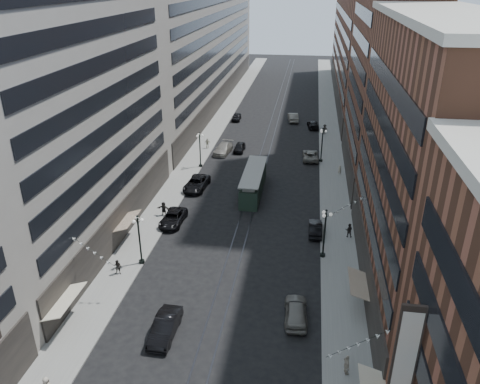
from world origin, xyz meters
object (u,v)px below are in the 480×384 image
Objects in this scene: pedestrian_2 at (118,267)px; pedestrian_5 at (164,209)px; car_5 at (165,327)px; pedestrian_9 at (325,129)px; car_12 at (313,124)px; lamppost_sw_mid at (200,148)px; car_2 at (173,218)px; car_11 at (310,155)px; car_4 at (296,311)px; pedestrian_8 at (340,170)px; car_13 at (239,147)px; car_extra_0 at (296,310)px; streetcar at (253,183)px; car_14 at (293,117)px; car_7 at (197,183)px; car_8 at (223,149)px; pedestrian_6 at (207,143)px; pedestrian_4 at (347,365)px; pedestrian_7 at (349,230)px; lamppost_se_mid at (322,144)px; car_10 at (315,228)px; car_9 at (237,117)px; lamppost_se_far at (325,232)px; lamppost_sw_far at (139,238)px.

pedestrian_5 is (0.76, 12.77, 0.10)m from pedestrian_2.
pedestrian_9 reaches higher than car_5.
lamppost_sw_mid is at bearing 47.68° from car_12.
car_2 is 1.00× the size of car_11.
pedestrian_8 reaches higher than car_4.
car_extra_0 reaches higher than car_13.
streetcar is 26.09m from car_4.
car_7 is at bearing 64.13° from car_14.
pedestrian_2 is 0.85× the size of pedestrian_9.
pedestrian_5 is 0.41× the size of car_extra_0.
car_8 reaches higher than car_extra_0.
car_7 is 3.14× the size of pedestrian_9.
pedestrian_2 is 37.77m from pedestrian_6.
car_14 is at bearing 68.70° from car_13.
car_2 is at bearing 84.87° from pedestrian_6.
pedestrian_2 is at bearing -100.13° from car_2.
pedestrian_4 is 1.01× the size of pedestrian_7.
lamppost_se_mid is 23.16m from car_10.
pedestrian_4 is 0.29× the size of car_7.
car_5 is at bearing 89.35° from pedestrian_6.
pedestrian_6 is 34.84m from pedestrian_7.
car_12 is (15.48, -2.92, -0.01)m from car_9.
streetcar is 32.40m from car_12.
car_5 is 39.79m from pedestrian_8.
car_2 is at bearing 42.51° from pedestrian_8.
car_8 is 1.26× the size of car_extra_0.
car_extra_0 is at bearing -73.40° from car_13.
lamppost_se_far reaches higher than pedestrian_2.
lamppost_se_mid is 43.99m from pedestrian_4.
pedestrian_9 is (9.96, 27.27, -0.41)m from streetcar.
car_4 is at bearing 87.96° from car_extra_0.
car_12 is at bearing -79.17° from pedestrian_8.
lamppost_sw_far is at bearing -90.00° from lamppost_sw_mid.
pedestrian_7 is at bearing 21.65° from pedestrian_2.
pedestrian_2 is 52.78m from pedestrian_9.
car_8 is 19.62m from car_9.
car_14 reaches higher than pedestrian_8.
streetcar is 19.27m from pedestrian_6.
pedestrian_8 is at bearing -101.58° from car_10.
lamppost_se_mid is at bearing -92.57° from car_10.
car_8 is (2.32, 33.76, -2.29)m from lamppost_sw_far.
lamppost_sw_mid is 1.14× the size of car_4.
car_8 is 14.44m from car_11.
lamppost_sw_far reaches higher than pedestrian_7.
car_12 is at bearing 136.81° from pedestrian_9.
car_4 is at bearing 82.24° from pedestrian_8.
car_11 is (-0.87, 23.97, 0.02)m from car_10.
pedestrian_2 is at bearing -87.49° from pedestrian_5.
lamppost_se_far reaches higher than streetcar.
car_8 is (3.92, 36.01, -0.13)m from pedestrian_2.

